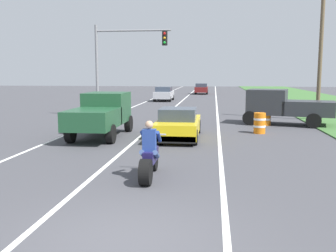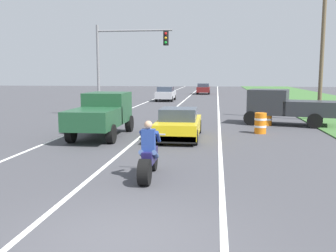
% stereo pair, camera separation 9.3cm
% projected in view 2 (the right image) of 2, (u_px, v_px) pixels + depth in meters
% --- Properties ---
extents(ground_plane, '(160.00, 160.00, 0.00)m').
position_uv_depth(ground_plane, '(120.00, 240.00, 6.67)').
color(ground_plane, '#424247').
extents(lane_stripe_left_solid, '(0.14, 120.00, 0.01)m').
position_uv_depth(lane_stripe_left_solid, '(116.00, 115.00, 27.00)').
color(lane_stripe_left_solid, white).
rests_on(lane_stripe_left_solid, ground).
extents(lane_stripe_right_solid, '(0.14, 120.00, 0.01)m').
position_uv_depth(lane_stripe_right_solid, '(219.00, 116.00, 26.11)').
color(lane_stripe_right_solid, white).
rests_on(lane_stripe_right_solid, ground).
extents(lane_stripe_centre_dashed, '(0.14, 120.00, 0.01)m').
position_uv_depth(lane_stripe_centre_dashed, '(166.00, 115.00, 26.55)').
color(lane_stripe_centre_dashed, white).
rests_on(lane_stripe_centre_dashed, ground).
extents(motorcycle_with_rider, '(0.70, 2.21, 1.62)m').
position_uv_depth(motorcycle_with_rider, '(149.00, 158.00, 10.46)').
color(motorcycle_with_rider, black).
rests_on(motorcycle_with_rider, ground).
extents(sports_car_yellow, '(1.84, 4.30, 1.37)m').
position_uv_depth(sports_car_yellow, '(179.00, 124.00, 17.05)').
color(sports_car_yellow, yellow).
rests_on(sports_car_yellow, ground).
extents(pickup_truck_left_lane_dark_green, '(2.02, 4.80, 1.98)m').
position_uv_depth(pickup_truck_left_lane_dark_green, '(102.00, 113.00, 17.44)').
color(pickup_truck_left_lane_dark_green, '#1E4C2D').
rests_on(pickup_truck_left_lane_dark_green, ground).
extents(pickup_truck_right_shoulder_dark_grey, '(5.14, 3.14, 1.98)m').
position_uv_depth(pickup_truck_right_shoulder_dark_grey, '(285.00, 105.00, 21.49)').
color(pickup_truck_right_shoulder_dark_grey, '#2D3035').
rests_on(pickup_truck_right_shoulder_dark_grey, ground).
extents(traffic_light_mast_near, '(4.98, 0.34, 6.00)m').
position_uv_depth(traffic_light_mast_near, '(121.00, 56.00, 24.83)').
color(traffic_light_mast_near, gray).
rests_on(traffic_light_mast_near, ground).
extents(utility_pole_roadside, '(0.24, 0.24, 7.87)m').
position_uv_depth(utility_pole_roadside, '(322.00, 56.00, 23.12)').
color(utility_pole_roadside, brown).
rests_on(utility_pole_roadside, ground).
extents(construction_barrel_nearest, '(0.58, 0.58, 1.00)m').
position_uv_depth(construction_barrel_nearest, '(260.00, 123.00, 18.48)').
color(construction_barrel_nearest, orange).
rests_on(construction_barrel_nearest, ground).
extents(construction_barrel_mid, '(0.58, 0.58, 1.00)m').
position_uv_depth(construction_barrel_mid, '(267.00, 116.00, 21.34)').
color(construction_barrel_mid, orange).
rests_on(construction_barrel_mid, ground).
extents(distant_car_far_ahead, '(1.80, 4.00, 1.50)m').
position_uv_depth(distant_car_far_ahead, '(166.00, 94.00, 40.38)').
color(distant_car_far_ahead, '#B2B2B7').
rests_on(distant_car_far_ahead, ground).
extents(distant_car_further_ahead, '(1.80, 4.00, 1.50)m').
position_uv_depth(distant_car_further_ahead, '(203.00, 89.00, 53.69)').
color(distant_car_further_ahead, maroon).
rests_on(distant_car_further_ahead, ground).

